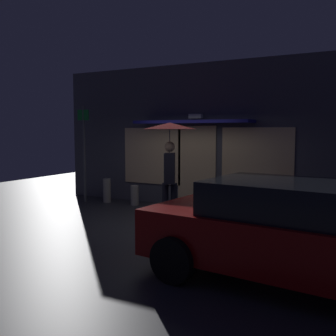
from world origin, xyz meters
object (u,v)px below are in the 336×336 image
(person_with_umbrella, at_px, (170,145))
(street_sign_post, at_px, (84,149))
(sidewalk_bollard_2, at_px, (107,191))
(sidewalk_bollard, at_px, (135,195))
(parked_car, at_px, (297,232))

(person_with_umbrella, distance_m, street_sign_post, 3.40)
(street_sign_post, xyz_separation_m, sidewalk_bollard_2, (0.63, 0.21, -1.21))
(street_sign_post, relative_size, sidewalk_bollard, 5.04)
(sidewalk_bollard, bearing_deg, street_sign_post, -171.75)
(parked_car, bearing_deg, sidewalk_bollard, 149.11)
(sidewalk_bollard, bearing_deg, person_with_umbrella, -33.92)
(parked_car, relative_size, sidewalk_bollard, 7.81)
(person_with_umbrella, xyz_separation_m, sidewalk_bollard_2, (-2.64, 1.12, -1.40))
(sidewalk_bollard_2, bearing_deg, street_sign_post, -161.96)
(parked_car, relative_size, street_sign_post, 1.55)
(street_sign_post, height_order, sidewalk_bollard, street_sign_post)
(sidewalk_bollard_2, bearing_deg, person_with_umbrella, -23.04)
(person_with_umbrella, bearing_deg, street_sign_post, 49.61)
(street_sign_post, distance_m, sidewalk_bollard, 2.04)
(parked_car, distance_m, sidewalk_bollard, 6.27)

